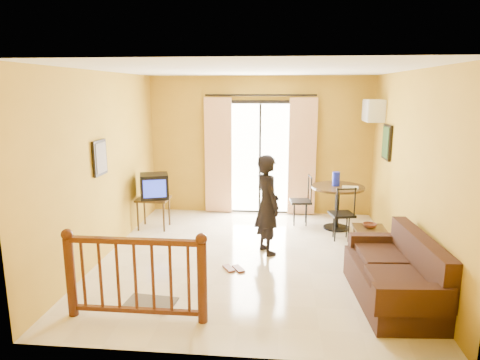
# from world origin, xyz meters

# --- Properties ---
(ground) EXTENTS (5.00, 5.00, 0.00)m
(ground) POSITION_xyz_m (0.00, 0.00, 0.00)
(ground) COLOR beige
(ground) RESTS_ON ground
(room_shell) EXTENTS (5.00, 5.00, 5.00)m
(room_shell) POSITION_xyz_m (0.00, 0.00, 1.70)
(room_shell) COLOR white
(room_shell) RESTS_ON ground
(balcony_door) EXTENTS (2.25, 0.14, 2.46)m
(balcony_door) POSITION_xyz_m (0.00, 2.43, 1.19)
(balcony_door) COLOR black
(balcony_door) RESTS_ON ground
(tv_table) EXTENTS (0.58, 0.48, 0.58)m
(tv_table) POSITION_xyz_m (-1.90, 1.26, 0.50)
(tv_table) COLOR black
(tv_table) RESTS_ON ground
(television) EXTENTS (0.61, 0.58, 0.45)m
(television) POSITION_xyz_m (-1.87, 1.26, 0.80)
(television) COLOR black
(television) RESTS_ON tv_table
(picture_left) EXTENTS (0.05, 0.42, 0.52)m
(picture_left) POSITION_xyz_m (-2.22, -0.20, 1.55)
(picture_left) COLOR black
(picture_left) RESTS_ON room_shell
(dining_table) EXTENTS (0.97, 0.97, 0.80)m
(dining_table) POSITION_xyz_m (1.47, 1.56, 0.64)
(dining_table) COLOR black
(dining_table) RESTS_ON ground
(water_jug) EXTENTS (0.14, 0.14, 0.26)m
(water_jug) POSITION_xyz_m (1.44, 1.60, 0.93)
(water_jug) COLOR #141FBE
(water_jug) RESTS_ON dining_table
(serving_tray) EXTENTS (0.30, 0.22, 0.02)m
(serving_tray) POSITION_xyz_m (1.67, 1.46, 0.81)
(serving_tray) COLOR beige
(serving_tray) RESTS_ON dining_table
(dining_chairs) EXTENTS (1.12, 1.25, 0.95)m
(dining_chairs) POSITION_xyz_m (1.14, 1.36, 0.00)
(dining_chairs) COLOR black
(dining_chairs) RESTS_ON ground
(air_conditioner) EXTENTS (0.31, 0.60, 0.40)m
(air_conditioner) POSITION_xyz_m (2.09, 1.95, 2.15)
(air_conditioner) COLOR white
(air_conditioner) RESTS_ON room_shell
(botanical_print) EXTENTS (0.05, 0.50, 0.60)m
(botanical_print) POSITION_xyz_m (2.22, 1.30, 1.65)
(botanical_print) COLOR black
(botanical_print) RESTS_ON room_shell
(coffee_table) EXTENTS (0.48, 0.87, 0.39)m
(coffee_table) POSITION_xyz_m (1.85, 0.27, 0.26)
(coffee_table) COLOR black
(coffee_table) RESTS_ON ground
(bowl) EXTENTS (0.23, 0.23, 0.07)m
(bowl) POSITION_xyz_m (1.85, 0.47, 0.42)
(bowl) COLOR #572B1E
(bowl) RESTS_ON coffee_table
(sofa) EXTENTS (0.93, 1.81, 0.84)m
(sofa) POSITION_xyz_m (1.85, -1.20, 0.31)
(sofa) COLOR #331B13
(sofa) RESTS_ON ground
(standing_person) EXTENTS (0.59, 0.68, 1.56)m
(standing_person) POSITION_xyz_m (0.23, 0.25, 0.78)
(standing_person) COLOR black
(standing_person) RESTS_ON ground
(stair_balustrade) EXTENTS (1.63, 0.13, 1.04)m
(stair_balustrade) POSITION_xyz_m (-1.15, -1.90, 0.56)
(stair_balustrade) COLOR #471E0F
(stair_balustrade) RESTS_ON ground
(doormat) EXTENTS (0.63, 0.45, 0.02)m
(doormat) POSITION_xyz_m (-1.11, -1.57, 0.01)
(doormat) COLOR #524C42
(doormat) RESTS_ON ground
(sandals) EXTENTS (0.35, 0.27, 0.03)m
(sandals) POSITION_xyz_m (-0.22, -0.47, 0.01)
(sandals) COLOR #572B1E
(sandals) RESTS_ON ground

